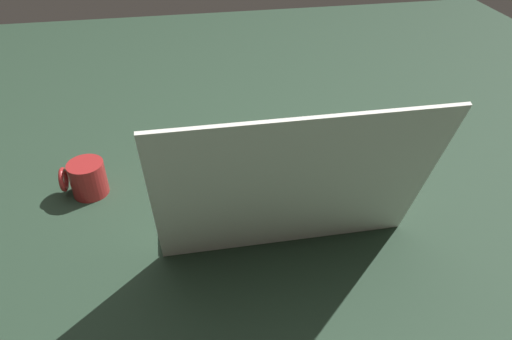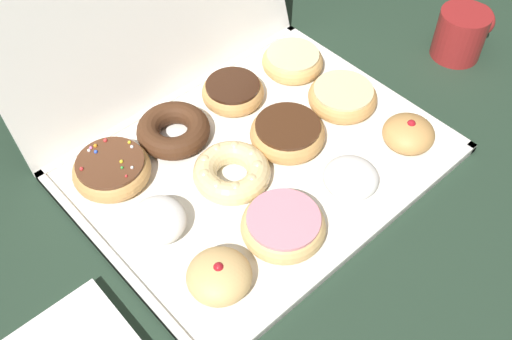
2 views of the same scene
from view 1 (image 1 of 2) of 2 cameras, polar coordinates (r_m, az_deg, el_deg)
ground_plane at (r=1.26m, az=1.28°, el=-1.69°), size 3.00×3.00×0.00m
donut_box at (r=1.26m, az=1.29°, el=-1.49°), size 0.56×0.43×0.01m
box_lid_open at (r=0.92m, az=4.86°, el=-2.42°), size 0.56×0.14×0.40m
jelly_filled_donut_0 at (r=1.38m, az=8.03°, el=3.44°), size 0.09×0.09×0.05m
pink_frosted_donut_1 at (r=1.35m, az=3.21°, el=2.83°), size 0.12×0.12×0.04m
powdered_filled_donut_2 at (r=1.34m, az=-2.51°, el=2.44°), size 0.08×0.08×0.04m
jelly_filled_donut_3 at (r=1.33m, az=-8.26°, el=2.01°), size 0.08×0.08×0.05m
powdered_filled_donut_4 at (r=1.28m, az=9.95°, el=0.35°), size 0.08×0.08×0.05m
cruller_donut_5 at (r=1.25m, az=3.97°, el=-0.38°), size 0.12×0.12×0.04m
chocolate_frosted_donut_6 at (r=1.23m, az=-1.41°, el=-0.80°), size 0.12×0.12×0.04m
glazed_ring_donut_7 at (r=1.22m, az=-7.46°, el=-1.68°), size 0.12×0.12×0.04m
sprinkle_donut_8 at (r=1.19m, az=11.53°, el=-3.18°), size 0.12×0.12×0.04m
chocolate_cake_ring_donut_9 at (r=1.16m, az=5.98°, el=-4.07°), size 0.12×0.12×0.04m
chocolate_frosted_donut_10 at (r=1.13m, az=-0.39°, el=-4.97°), size 0.11×0.11×0.04m
glazed_ring_donut_11 at (r=1.13m, az=-7.19°, el=-5.35°), size 0.11×0.11×0.04m
coffee_mug at (r=1.28m, az=-19.96°, el=-0.91°), size 0.11×0.09×0.09m
napkin_stack at (r=1.43m, az=16.04°, el=2.21°), size 0.15×0.15×0.02m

